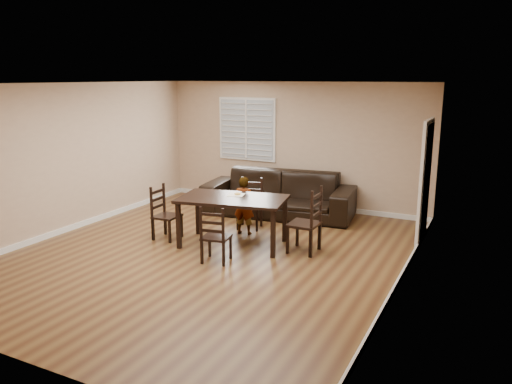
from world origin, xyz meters
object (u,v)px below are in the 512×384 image
child (244,205)px  chair_left (161,214)px  chair_near (251,205)px  sofa (278,194)px  donut (237,194)px  chair_right (312,224)px  chair_far (214,238)px  dining_table (233,203)px

child → chair_left: bearing=29.5°
child → chair_near: bearing=-85.2°
sofa → chair_left: bearing=-125.0°
chair_near → donut: chair_near is taller
chair_near → chair_right: 1.77m
chair_far → chair_near: bearing=-89.7°
chair_right → donut: 1.39m
chair_right → child: (-1.45, 0.41, 0.04)m
dining_table → chair_near: size_ratio=2.03×
chair_near → sofa: 0.99m
chair_right → sofa: bearing=-142.7°
dining_table → donut: bearing=83.7°
chair_near → chair_left: bearing=-142.0°
chair_near → chair_far: (0.38, -1.99, -0.02)m
donut → sofa: (-0.07, 1.88, -0.41)m
chair_near → child: bearing=-91.1°
chair_far → chair_right: bearing=-146.3°
chair_far → chair_left: bearing=-34.9°
child → sofa: (0.04, 1.45, -0.09)m
chair_far → sofa: bearing=-95.6°
chair_far → sofa: 2.99m
dining_table → chair_far: chair_far is taller
child → dining_table: bearing=94.4°
chair_far → chair_right: size_ratio=0.84×
dining_table → child: 0.68m
dining_table → sofa: (-0.08, 2.08, -0.30)m
chair_left → child: bearing=-56.0°
chair_left → donut: 1.43m
dining_table → chair_left: chair_left is taller
dining_table → chair_left: (-1.31, -0.23, -0.31)m
dining_table → child: bearing=90.0°
sofa → chair_far: bearing=-92.1°
chair_right → sofa: chair_right is taller
child → chair_far: bearing=94.4°
dining_table → child: (-0.12, 0.63, -0.21)m
chair_near → chair_left: chair_left is taller
child → donut: (0.10, -0.43, 0.32)m
child → donut: size_ratio=9.98×
chair_left → chair_right: bearing=-82.0°
chair_near → sofa: size_ratio=0.31×
chair_near → chair_right: size_ratio=0.87×
chair_right → donut: size_ratio=10.13×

